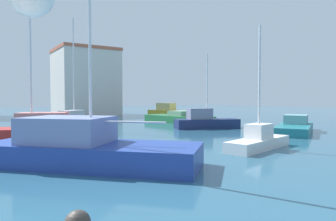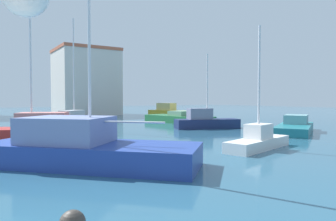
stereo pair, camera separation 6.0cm
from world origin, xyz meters
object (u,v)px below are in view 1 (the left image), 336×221
motorboat_teal_inner_mooring (295,127)px  sailboat_white_distant_east (259,140)px  motorboat_green_mid_harbor (178,118)px  sailboat_grey_far_left (74,122)px  motorboat_yellow_outer_mooring (171,112)px  sailboat_blue_far_right (85,147)px  sailboat_red_near_pier (35,130)px  sailboat_navy_behind_lamppost (205,121)px

motorboat_teal_inner_mooring → sailboat_white_distant_east: bearing=-156.4°
sailboat_white_distant_east → motorboat_green_mid_harbor: bearing=68.7°
sailboat_grey_far_left → motorboat_yellow_outer_mooring: (17.74, 11.20, 0.07)m
sailboat_white_distant_east → sailboat_blue_far_right: size_ratio=0.51×
motorboat_green_mid_harbor → sailboat_red_near_pier: bearing=-157.3°
sailboat_navy_behind_lamppost → sailboat_blue_far_right: sailboat_blue_far_right is taller
motorboat_yellow_outer_mooring → sailboat_blue_far_right: (-21.51, -26.16, 0.06)m
motorboat_green_mid_harbor → motorboat_yellow_outer_mooring: bearing=61.1°
motorboat_yellow_outer_mooring → motorboat_teal_inner_mooring: (-3.27, -23.33, -0.24)m
sailboat_white_distant_east → motorboat_teal_inner_mooring: sailboat_white_distant_east is taller
sailboat_grey_far_left → motorboat_yellow_outer_mooring: bearing=32.3°
motorboat_yellow_outer_mooring → motorboat_green_mid_harbor: 11.31m
sailboat_red_near_pier → sailboat_blue_far_right: sailboat_blue_far_right is taller
sailboat_navy_behind_lamppost → motorboat_yellow_outer_mooring: sailboat_navy_behind_lamppost is taller
sailboat_blue_far_right → sailboat_navy_behind_lamppost: bearing=33.4°
sailboat_white_distant_east → sailboat_red_near_pier: 14.22m
sailboat_white_distant_east → motorboat_green_mid_harbor: 18.62m
sailboat_white_distant_east → motorboat_teal_inner_mooring: (8.97, 3.92, -0.04)m
sailboat_white_distant_east → sailboat_red_near_pier: bearing=132.5°
sailboat_blue_far_right → sailboat_white_distant_east: bearing=-6.7°
motorboat_teal_inner_mooring → motorboat_green_mid_harbor: bearing=99.3°
sailboat_grey_far_left → sailboat_red_near_pier: bearing=-126.4°
sailboat_white_distant_east → motorboat_green_mid_harbor: sailboat_white_distant_east is taller
sailboat_red_near_pier → sailboat_blue_far_right: size_ratio=0.73×
sailboat_grey_far_left → motorboat_yellow_outer_mooring: sailboat_grey_far_left is taller
sailboat_navy_behind_lamppost → motorboat_yellow_outer_mooring: bearing=66.7°
motorboat_teal_inner_mooring → motorboat_yellow_outer_mooring: bearing=82.0°
motorboat_green_mid_harbor → sailboat_blue_far_right: 22.85m
sailboat_white_distant_east → motorboat_teal_inner_mooring: bearing=23.6°
motorboat_yellow_outer_mooring → motorboat_teal_inner_mooring: size_ratio=1.10×
sailboat_navy_behind_lamppost → motorboat_teal_inner_mooring: 7.70m
sailboat_navy_behind_lamppost → sailboat_blue_far_right: size_ratio=0.52×
sailboat_blue_far_right → sailboat_grey_far_left: bearing=75.9°
sailboat_grey_far_left → sailboat_blue_far_right: size_ratio=0.75×
motorboat_yellow_outer_mooring → sailboat_blue_far_right: sailboat_blue_far_right is taller
motorboat_yellow_outer_mooring → motorboat_green_mid_harbor: size_ratio=0.96×
sailboat_grey_far_left → sailboat_blue_far_right: (-3.76, -14.96, 0.13)m
sailboat_navy_behind_lamppost → sailboat_grey_far_left: sailboat_grey_far_left is taller
sailboat_navy_behind_lamppost → motorboat_teal_inner_mooring: (3.94, -6.61, -0.21)m
sailboat_navy_behind_lamppost → sailboat_white_distant_east: sailboat_navy_behind_lamppost is taller
sailboat_red_near_pier → motorboat_yellow_outer_mooring: size_ratio=1.11×
sailboat_red_near_pier → motorboat_green_mid_harbor: bearing=22.7°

